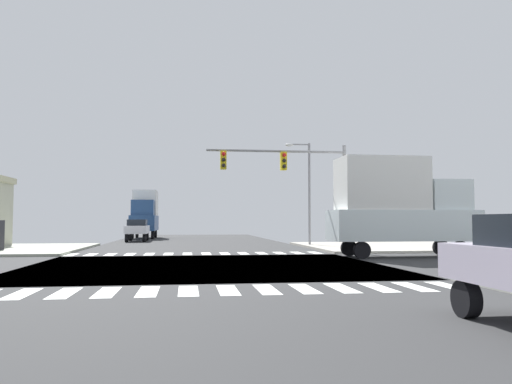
% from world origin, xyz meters
% --- Properties ---
extents(ground, '(90.00, 90.00, 0.05)m').
position_xyz_m(ground, '(0.00, 0.00, -0.03)').
color(ground, '#303132').
extents(sidewalk_corner_ne, '(12.00, 12.00, 0.14)m').
position_xyz_m(sidewalk_corner_ne, '(13.00, 12.00, 0.07)').
color(sidewalk_corner_ne, '#A09B91').
rests_on(sidewalk_corner_ne, ground).
extents(crosswalk_near, '(13.50, 2.00, 0.01)m').
position_xyz_m(crosswalk_near, '(-0.25, -7.30, 0.00)').
color(crosswalk_near, white).
rests_on(crosswalk_near, ground).
extents(crosswalk_far, '(13.50, 2.00, 0.01)m').
position_xyz_m(crosswalk_far, '(-0.25, 7.30, 0.00)').
color(crosswalk_far, white).
rests_on(crosswalk_far, ground).
extents(traffic_signal_mast, '(7.85, 0.55, 6.02)m').
position_xyz_m(traffic_signal_mast, '(4.83, 7.21, 4.49)').
color(traffic_signal_mast, gray).
rests_on(traffic_signal_mast, ground).
extents(street_lamp, '(1.78, 0.32, 7.16)m').
position_xyz_m(street_lamp, '(7.34, 14.05, 4.35)').
color(street_lamp, gray).
rests_on(street_lamp, ground).
extents(box_truck_crossing_1, '(2.40, 7.20, 4.85)m').
position_xyz_m(box_truck_crossing_1, '(-5.00, 32.41, 2.56)').
color(box_truck_crossing_1, black).
rests_on(box_truck_crossing_1, ground).
extents(box_truck_queued_2, '(7.20, 2.40, 4.85)m').
position_xyz_m(box_truck_queued_2, '(9.50, 3.50, 2.56)').
color(box_truck_queued_2, black).
rests_on(box_truck_queued_2, ground).
extents(sedan_leading_2, '(1.80, 4.30, 1.88)m').
position_xyz_m(sedan_leading_2, '(-5.00, 24.59, 1.12)').
color(sedan_leading_2, black).
rests_on(sedan_leading_2, ground).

